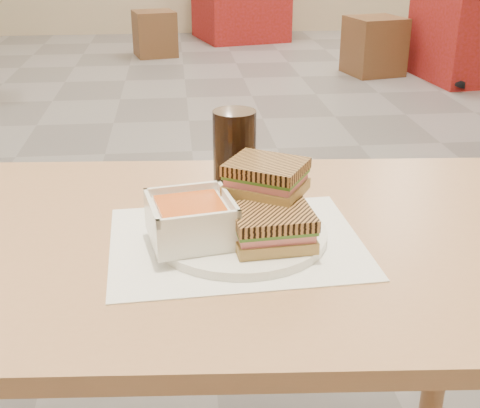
{
  "coord_description": "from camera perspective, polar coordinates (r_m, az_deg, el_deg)",
  "views": [
    {
      "loc": [
        -0.08,
        -2.88,
        1.21
      ],
      "look_at": [
        0.01,
        -2.0,
        0.82
      ],
      "focal_mm": 47.45,
      "sensor_mm": 36.0,
      "label": 1
    }
  ],
  "objects": [
    {
      "name": "main_table",
      "position": [
        1.09,
        -3.55,
        -8.1
      ],
      "size": [
        1.25,
        0.79,
        0.75
      ],
      "color": "#A5754E",
      "rests_on": "ground"
    },
    {
      "name": "bg_chair_2r",
      "position": [
        7.46,
        1.64,
        16.46
      ],
      "size": [
        0.55,
        0.55,
        0.49
      ],
      "color": "brown",
      "rests_on": "ground"
    },
    {
      "name": "soup_bowl",
      "position": [
        0.97,
        -4.42,
        -1.56
      ],
      "size": [
        0.14,
        0.14,
        0.07
      ],
      "color": "white",
      "rests_on": "plate"
    },
    {
      "name": "plate",
      "position": [
        1.01,
        0.04,
        -2.72
      ],
      "size": [
        0.27,
        0.27,
        0.01
      ],
      "color": "white",
      "rests_on": "tray_liner"
    },
    {
      "name": "bg_table_1",
      "position": [
        5.82,
        20.56,
        14.2
      ],
      "size": [
        0.94,
        0.94,
        0.75
      ],
      "color": "maroon",
      "rests_on": "ground"
    },
    {
      "name": "bg_table_2",
      "position": [
        7.48,
        0.02,
        17.63
      ],
      "size": [
        1.08,
        1.08,
        0.79
      ],
      "color": "maroon",
      "rests_on": "ground"
    },
    {
      "name": "panini_upper",
      "position": [
        1.01,
        2.37,
        2.43
      ],
      "size": [
        0.15,
        0.14,
        0.05
      ],
      "color": "#AC894C",
      "rests_on": "panini_lower"
    },
    {
      "name": "panini_lower",
      "position": [
        0.95,
        2.93,
        -2.09
      ],
      "size": [
        0.13,
        0.11,
        0.05
      ],
      "color": "#AC894C",
      "rests_on": "plate"
    },
    {
      "name": "bg_chair_1l",
      "position": [
        5.77,
        11.96,
        13.73
      ],
      "size": [
        0.52,
        0.52,
        0.48
      ],
      "color": "brown",
      "rests_on": "ground"
    },
    {
      "name": "cola_glass",
      "position": [
        1.13,
        -0.5,
        4.36
      ],
      "size": [
        0.08,
        0.08,
        0.16
      ],
      "color": "black",
      "rests_on": "main_table"
    },
    {
      "name": "tray_liner",
      "position": [
        1.0,
        -0.37,
        -3.44
      ],
      "size": [
        0.41,
        0.32,
        0.0
      ],
      "color": "white",
      "rests_on": "main_table"
    },
    {
      "name": "bg_chair_2l",
      "position": [
        6.54,
        -7.68,
        14.94
      ],
      "size": [
        0.46,
        0.46,
        0.43
      ],
      "color": "brown",
      "rests_on": "ground"
    }
  ]
}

